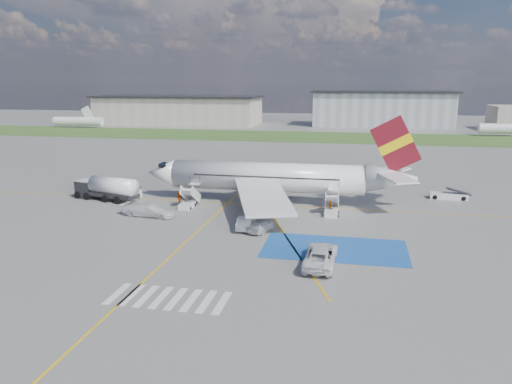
% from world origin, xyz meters
% --- Properties ---
extents(ground, '(400.00, 400.00, 0.00)m').
position_xyz_m(ground, '(0.00, 0.00, 0.00)').
color(ground, '#60605E').
rests_on(ground, ground).
extents(grass_strip, '(400.00, 30.00, 0.01)m').
position_xyz_m(grass_strip, '(0.00, 95.00, 0.01)').
color(grass_strip, '#2D4C1E').
rests_on(grass_strip, ground).
extents(taxiway_line_main, '(120.00, 0.20, 0.01)m').
position_xyz_m(taxiway_line_main, '(0.00, 12.00, 0.01)').
color(taxiway_line_main, gold).
rests_on(taxiway_line_main, ground).
extents(taxiway_line_cross, '(0.20, 60.00, 0.01)m').
position_xyz_m(taxiway_line_cross, '(-5.00, -10.00, 0.01)').
color(taxiway_line_cross, gold).
rests_on(taxiway_line_cross, ground).
extents(taxiway_line_diag, '(20.71, 56.45, 0.01)m').
position_xyz_m(taxiway_line_diag, '(0.00, 12.00, 0.01)').
color(taxiway_line_diag, gold).
rests_on(taxiway_line_diag, ground).
extents(staging_box, '(14.00, 8.00, 0.01)m').
position_xyz_m(staging_box, '(10.00, -4.00, 0.01)').
color(staging_box, '#194996').
rests_on(staging_box, ground).
extents(crosswalk, '(9.00, 4.00, 0.01)m').
position_xyz_m(crosswalk, '(-1.80, -18.00, 0.01)').
color(crosswalk, silver).
rests_on(crosswalk, ground).
extents(terminal_west, '(60.00, 22.00, 10.00)m').
position_xyz_m(terminal_west, '(-55.00, 130.00, 5.00)').
color(terminal_west, gray).
rests_on(terminal_west, ground).
extents(terminal_centre, '(48.00, 18.00, 12.00)m').
position_xyz_m(terminal_centre, '(20.00, 135.00, 6.00)').
color(terminal_centre, gray).
rests_on(terminal_centre, ground).
extents(airliner, '(36.81, 32.95, 11.92)m').
position_xyz_m(airliner, '(1.51, 14.00, 3.39)').
color(airliner, silver).
rests_on(airliner, ground).
extents(airstairs_fwd, '(1.90, 5.20, 3.60)m').
position_xyz_m(airstairs_fwd, '(-9.50, 8.70, 0.62)').
color(airstairs_fwd, silver).
rests_on(airstairs_fwd, ground).
extents(airstairs_aft, '(1.90, 5.20, 3.60)m').
position_xyz_m(airstairs_aft, '(9.00, 8.70, 0.62)').
color(airstairs_aft, silver).
rests_on(airstairs_aft, ground).
extents(fuel_tanker, '(9.85, 4.79, 3.25)m').
position_xyz_m(fuel_tanker, '(-21.75, 10.43, 1.37)').
color(fuel_tanker, black).
rests_on(fuel_tanker, ground).
extents(gpu_cart, '(2.02, 1.57, 1.49)m').
position_xyz_m(gpu_cart, '(-18.42, 12.19, 0.67)').
color(gpu_cart, silver).
rests_on(gpu_cart, ground).
extents(belt_loader, '(5.40, 2.19, 1.60)m').
position_xyz_m(belt_loader, '(24.58, 20.49, 0.40)').
color(belt_loader, silver).
rests_on(belt_loader, ground).
extents(car_silver_a, '(2.63, 4.34, 1.38)m').
position_xyz_m(car_silver_a, '(1.83, 0.11, 0.69)').
color(car_silver_a, '#B4B7BC').
rests_on(car_silver_a, ground).
extents(car_silver_b, '(1.91, 4.78, 1.54)m').
position_xyz_m(car_silver_b, '(0.00, 0.97, 0.77)').
color(car_silver_b, '#AFB1B7').
rests_on(car_silver_b, ground).
extents(van_white_a, '(2.80, 5.91, 2.20)m').
position_xyz_m(van_white_a, '(8.94, -8.39, 1.10)').
color(van_white_a, silver).
rests_on(van_white_a, ground).
extents(van_white_b, '(5.27, 2.69, 1.98)m').
position_xyz_m(van_white_b, '(-12.75, 3.60, 0.99)').
color(van_white_b, silver).
rests_on(van_white_b, ground).
extents(crew_fwd, '(0.64, 0.66, 1.53)m').
position_xyz_m(crew_fwd, '(-10.40, 10.61, 0.76)').
color(crew_fwd, '#FC5F0D').
rests_on(crew_fwd, ground).
extents(crew_nose, '(0.89, 1.02, 1.79)m').
position_xyz_m(crew_nose, '(-11.19, 9.84, 0.89)').
color(crew_nose, orange).
rests_on(crew_nose, ground).
extents(crew_aft, '(0.64, 0.97, 1.52)m').
position_xyz_m(crew_aft, '(8.81, 9.29, 0.76)').
color(crew_aft, orange).
rests_on(crew_aft, ground).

